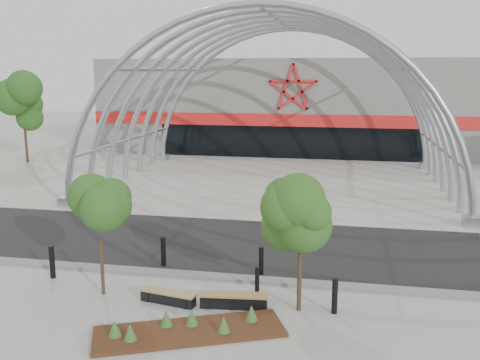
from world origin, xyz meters
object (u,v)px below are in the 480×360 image
at_px(bench_1, 234,301).
at_px(bench_0, 168,298).
at_px(street_tree_0, 99,217).
at_px(bollard_2, 261,261).
at_px(street_tree_1, 301,217).

bearing_deg(bench_1, bench_0, -177.31).
height_order(street_tree_0, bench_1, street_tree_0).
relative_size(bench_1, bollard_2, 2.07).
xyz_separation_m(bench_0, bollard_2, (2.44, 2.84, 0.32)).
height_order(street_tree_1, bench_0, street_tree_1).
bearing_deg(street_tree_0, bench_1, -2.57).
distance_m(street_tree_0, bench_0, 3.27).
bearing_deg(bench_0, bench_1, 2.69).
height_order(bench_0, bollard_2, bollard_2).
distance_m(bench_0, bollard_2, 3.76).
relative_size(street_tree_0, street_tree_1, 0.88).
relative_size(bench_0, bench_1, 0.89).
bearing_deg(street_tree_1, bollard_2, 120.97).
bearing_deg(bench_1, bollard_2, 81.59).
bearing_deg(bench_1, street_tree_1, 5.86).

